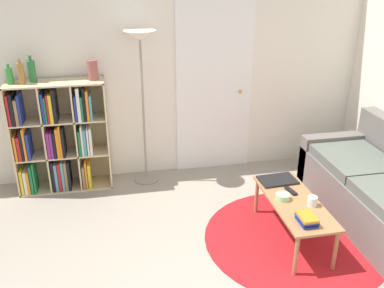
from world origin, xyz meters
TOP-DOWN VIEW (x-y plane):
  - wall_back at (0.01, 2.68)m, footprint 7.14×0.11m
  - rug at (0.70, 1.02)m, footprint 1.67×1.67m
  - bookshelf at (-1.47, 2.46)m, footprint 1.01×0.34m
  - floor_lamp at (-0.53, 2.44)m, footprint 0.34×0.34m
  - coffee_table at (0.67, 1.04)m, footprint 0.42×1.05m
  - laptop at (0.66, 1.41)m, footprint 0.37×0.26m
  - bowl at (0.58, 1.08)m, footprint 0.13×0.13m
  - book_stack_on_table at (0.62, 0.68)m, footprint 0.14×0.20m
  - cup at (0.79, 0.92)m, footprint 0.08×0.08m
  - remote at (0.70, 1.18)m, footprint 0.07×0.16m
  - bottle_left at (-1.86, 2.46)m, footprint 0.07×0.07m
  - bottle_middle at (-1.74, 2.43)m, footprint 0.06×0.06m
  - bottle_right at (-1.64, 2.49)m, footprint 0.08×0.08m
  - vase_on_shelf at (-1.03, 2.46)m, footprint 0.11×0.11m

SIDE VIEW (x-z plane):
  - rug at x=0.70m, z-range 0.00..0.01m
  - coffee_table at x=0.67m, z-range 0.16..0.56m
  - laptop at x=0.66m, z-range 0.41..0.43m
  - remote at x=0.70m, z-range 0.41..0.43m
  - bowl at x=0.58m, z-range 0.41..0.46m
  - book_stack_on_table at x=0.62m, z-range 0.41..0.48m
  - cup at x=0.79m, z-range 0.41..0.50m
  - bookshelf at x=-1.47m, z-range -0.02..1.21m
  - wall_back at x=0.01m, z-range -0.01..2.59m
  - bottle_left at x=-1.86m, z-range 1.21..1.42m
  - vase_on_shelf at x=-1.03m, z-range 1.23..1.44m
  - bottle_middle at x=-1.74m, z-range 1.21..1.47m
  - bottle_right at x=-1.64m, z-range 1.21..1.48m
  - floor_lamp at x=-0.53m, z-range 0.61..2.34m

